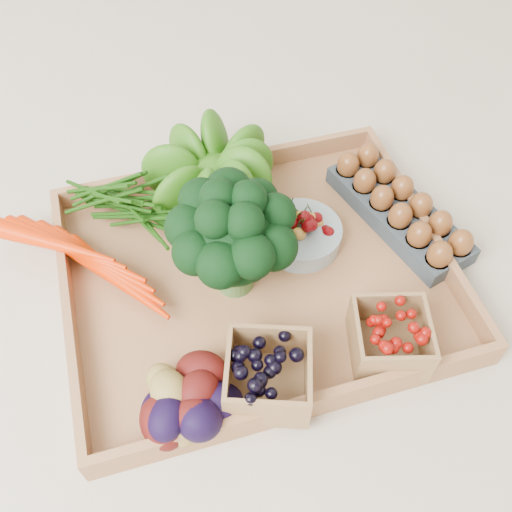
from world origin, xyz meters
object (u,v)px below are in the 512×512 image
object	(u,v)px
tray	(256,277)
cherry_bowl	(301,235)
egg_carton	(398,213)
broccoli	(234,255)

from	to	relation	value
tray	cherry_bowl	xyz separation A→B (m)	(0.08, 0.04, 0.02)
cherry_bowl	egg_carton	distance (m)	0.16
tray	egg_carton	distance (m)	0.25
tray	egg_carton	size ratio (longest dim) A/B	2.13
tray	egg_carton	xyz separation A→B (m)	(0.24, 0.04, 0.02)
broccoli	egg_carton	distance (m)	0.29
tray	broccoli	xyz separation A→B (m)	(-0.03, -0.01, 0.08)
tray	cherry_bowl	world-z (taller)	cherry_bowl
tray	broccoli	world-z (taller)	broccoli
broccoli	egg_carton	bearing A→B (deg)	9.63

